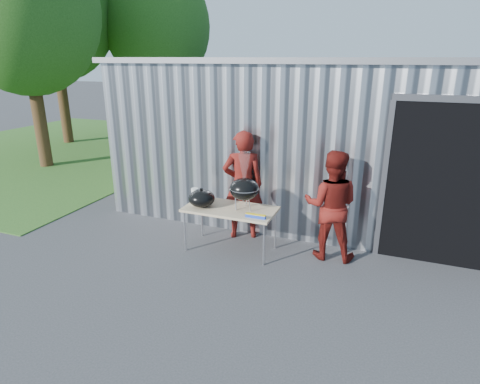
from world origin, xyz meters
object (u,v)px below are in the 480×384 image
at_px(folding_table, 230,210).
at_px(person_bystander, 331,205).
at_px(kettle_grill, 244,185).
at_px(person_cook, 243,185).

height_order(folding_table, person_bystander, person_bystander).
distance_m(kettle_grill, person_cook, 0.62).
relative_size(folding_table, kettle_grill, 1.58).
distance_m(folding_table, person_bystander, 1.62).
xyz_separation_m(folding_table, person_bystander, (1.57, 0.36, 0.18)).
xyz_separation_m(kettle_grill, person_bystander, (1.34, 0.32, -0.28)).
height_order(folding_table, person_cook, person_cook).
bearing_deg(person_cook, folding_table, 66.07).
xyz_separation_m(person_cook, person_bystander, (1.58, -0.22, -0.08)).
bearing_deg(kettle_grill, person_cook, 113.18).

